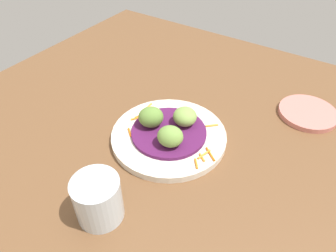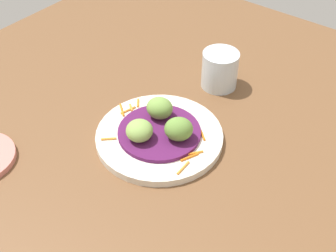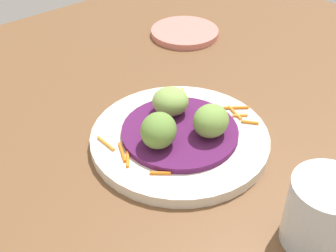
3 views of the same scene
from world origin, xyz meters
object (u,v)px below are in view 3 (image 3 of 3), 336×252
guac_scoop_center (211,121)px  guac_scoop_right (170,101)px  guac_scoop_left (159,130)px  side_plate_small (185,32)px  water_glass (323,213)px  main_plate (180,138)px

guac_scoop_center → guac_scoop_right: 6.96cm
guac_scoop_left → side_plate_small: guac_scoop_left is taller
guac_scoop_left → guac_scoop_center: bearing=68.1°
water_glass → guac_scoop_right: bearing=178.0°
main_plate → guac_scoop_right: guac_scoop_right is taller
guac_scoop_center → water_glass: size_ratio=0.63×
guac_scoop_center → guac_scoop_right: guac_scoop_center is taller
guac_scoop_right → side_plate_small: size_ratio=0.38×
guac_scoop_left → guac_scoop_center: guac_scoop_left is taller
main_plate → guac_scoop_center: bearing=38.1°
guac_scoop_center → water_glass: water_glass is taller
side_plate_small → guac_scoop_center: bearing=-35.7°
guac_scoop_right → water_glass: water_glass is taller
guac_scoop_left → guac_scoop_right: size_ratio=1.04×
guac_scoop_center → guac_scoop_left: bearing=-111.9°
guac_scoop_left → guac_scoop_center: 6.95cm
water_glass → guac_scoop_center: bearing=174.1°
guac_scoop_left → guac_scoop_center: size_ratio=1.02×
main_plate → guac_scoop_right: (-3.72, 1.50, 3.34)cm
side_plate_small → water_glass: bearing=-25.3°
guac_scoop_center → main_plate: bearing=-141.9°
guac_scoop_right → side_plate_small: guac_scoop_right is taller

